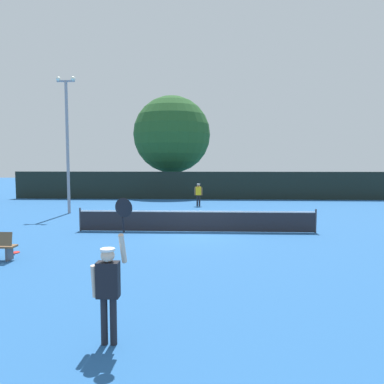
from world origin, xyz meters
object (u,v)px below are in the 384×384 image
Objects in this scene: tennis_ball at (248,219)px; large_tree at (172,135)px; spare_racket at (15,253)px; player_serving at (109,281)px; player_receiving at (198,192)px; light_pole at (67,137)px; parked_car_near at (126,185)px.

large_tree is at bearing 110.07° from tennis_ball.
player_serving is at bearing -50.93° from spare_racket.
spare_racket is at bearing 66.91° from player_receiving.
large_tree reaches higher than player_serving.
player_serving reaches higher than spare_racket.
player_serving is 8.00m from spare_racket.
light_pole is (-10.84, 1.93, 4.70)m from tennis_ball.
large_tree is (-5.76, 15.77, 5.86)m from tennis_ball.
tennis_ball is (3.93, 14.24, -1.08)m from player_serving.
large_tree is at bearing 82.44° from spare_racket.
player_serving reaches higher than parked_car_near.
spare_racket is 0.05× the size of large_tree.
parked_car_near is (-5.28, 2.78, -5.12)m from large_tree.
parked_car_near is (-11.05, 18.55, 0.74)m from tennis_ball.
parked_car_near is at bearing -56.94° from player_receiving.
parked_car_near reaches higher than player_receiving.
light_pole is at bearing 113.15° from player_serving.
player_serving is 30.44m from large_tree.
player_serving is 0.30× the size of light_pole.
player_serving is at bearing -86.51° from large_tree.
spare_racket is (-5.00, 6.15, -1.09)m from player_serving.
player_receiving is at bearing -73.64° from large_tree.
spare_racket is 26.73m from parked_car_near.
player_serving is 37.15× the size of tennis_ball.
large_tree is at bearing -73.64° from player_receiving.
spare_racket is 24.77m from large_tree.
large_tree is 2.22× the size of parked_car_near.
tennis_ball is at bearing -10.09° from light_pole.
light_pole is at bearing 169.91° from tennis_ball.
player_receiving is at bearing 27.36° from light_pole.
player_serving is 20.31m from player_receiving.
tennis_ball is 0.01× the size of large_tree.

